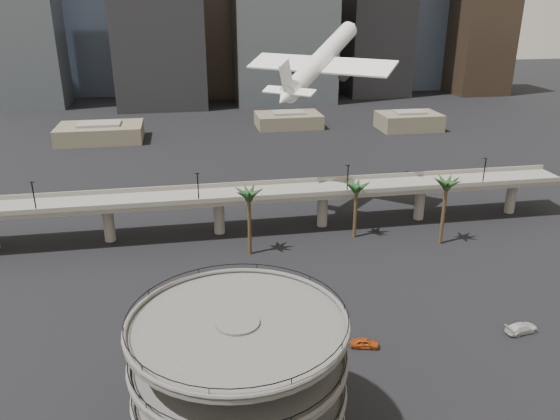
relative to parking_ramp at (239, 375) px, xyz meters
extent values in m
plane|color=black|center=(13.00, 4.00, -9.84)|extent=(700.00, 700.00, 0.00)
cylinder|color=#4C4A47|center=(0.00, 0.00, -1.84)|extent=(4.40, 4.40, 16.50)
torus|color=#4C4A47|center=(0.00, 0.00, -5.59)|extent=(22.20, 22.20, 0.50)
torus|color=black|center=(0.00, 0.00, -4.79)|extent=(21.80, 21.80, 0.10)
cylinder|color=#4C4A47|center=(0.00, 0.00, -2.06)|extent=(22.00, 22.00, 0.45)
torus|color=#4C4A47|center=(0.00, 0.00, -1.59)|extent=(22.20, 22.20, 0.50)
torus|color=black|center=(0.00, 0.00, -0.79)|extent=(21.80, 21.80, 0.10)
cylinder|color=#4C4A47|center=(0.00, 0.00, 1.94)|extent=(22.00, 22.00, 0.45)
torus|color=#4C4A47|center=(0.00, 0.00, 2.41)|extent=(22.20, 22.20, 0.50)
torus|color=black|center=(0.00, 0.00, 3.21)|extent=(21.80, 21.80, 0.10)
cylinder|color=#4C4A47|center=(0.00, 0.00, 5.94)|extent=(22.00, 22.00, 0.45)
torus|color=#4C4A47|center=(0.00, 0.00, 6.41)|extent=(22.20, 22.20, 0.50)
torus|color=black|center=(0.00, 0.00, 7.21)|extent=(21.80, 21.80, 0.10)
cube|color=slate|center=(13.00, 59.00, -1.84)|extent=(130.00, 9.00, 0.90)
cube|color=slate|center=(13.00, 54.50, -0.94)|extent=(130.00, 0.30, 1.00)
cube|color=slate|center=(13.00, 63.50, -0.94)|extent=(130.00, 0.30, 1.00)
cylinder|color=slate|center=(-20.00, 59.00, -6.04)|extent=(2.20, 2.20, 8.00)
cylinder|color=slate|center=(2.00, 59.00, -6.04)|extent=(2.20, 2.20, 8.00)
cylinder|color=slate|center=(24.00, 59.00, -6.04)|extent=(2.20, 2.20, 8.00)
cylinder|color=slate|center=(46.00, 59.00, -6.04)|extent=(2.20, 2.20, 8.00)
cylinder|color=slate|center=(68.00, 59.00, -6.04)|extent=(2.20, 2.20, 8.00)
cylinder|color=black|center=(-32.00, 55.00, 1.66)|extent=(0.24, 0.24, 6.00)
cylinder|color=black|center=(-2.00, 55.00, 1.66)|extent=(0.24, 0.24, 6.00)
cylinder|color=black|center=(28.00, 55.00, 1.66)|extent=(0.24, 0.24, 6.00)
cylinder|color=black|center=(58.00, 55.00, 1.66)|extent=(0.24, 0.24, 6.00)
cylinder|color=#46351E|center=(7.00, 48.00, -3.76)|extent=(0.70, 0.70, 12.15)
ellipsoid|color=#1A3819|center=(7.00, 48.00, 2.71)|extent=(4.40, 4.40, 2.00)
cylinder|color=#46351E|center=(29.00, 52.00, -4.44)|extent=(0.70, 0.70, 10.80)
ellipsoid|color=#1A3819|center=(29.00, 52.00, 1.36)|extent=(4.40, 4.40, 2.00)
cylinder|color=#46351E|center=(45.00, 46.00, -3.54)|extent=(0.70, 0.70, 12.60)
ellipsoid|color=#1A3819|center=(45.00, 46.00, 3.16)|extent=(4.40, 4.40, 2.00)
cube|color=#665C4B|center=(-32.00, 144.00, -7.09)|extent=(28.00, 18.00, 5.50)
cube|color=slate|center=(-32.00, 144.00, -3.94)|extent=(14.00, 9.00, 0.80)
cube|color=#665C4B|center=(35.00, 154.00, -7.34)|extent=(24.00, 16.00, 5.00)
cube|color=slate|center=(35.00, 154.00, -4.44)|extent=(12.00, 8.00, 0.80)
cube|color=#665C4B|center=(78.00, 142.00, -6.84)|extent=(22.00, 15.00, 6.00)
cube|color=slate|center=(78.00, 142.00, -3.44)|extent=(11.00, 7.50, 0.80)
cube|color=#444A50|center=(-67.00, 214.00, 33.45)|extent=(26.00, 24.00, 86.58)
cube|color=#384357|center=(-42.00, 249.00, 16.80)|extent=(30.00, 30.00, 53.28)
cube|color=gray|center=(68.00, 244.00, 13.47)|extent=(24.00, 24.00, 46.62)
cube|color=#384357|center=(118.00, 239.00, 29.01)|extent=(34.00, 30.00, 77.70)
cube|color=#2E2319|center=(143.00, 214.00, 22.35)|extent=(26.00, 26.00, 64.38)
cube|color=gray|center=(31.00, 264.00, 11.25)|extent=(22.00, 22.00, 42.18)
cube|color=slate|center=(31.00, 264.00, 33.54)|extent=(12.10, 12.10, 2.40)
cylinder|color=silver|center=(26.50, 73.48, 23.35)|extent=(22.91, 26.01, 14.70)
cone|color=silver|center=(36.98, 85.85, 29.40)|extent=(6.34, 6.46, 5.13)
cone|color=silver|center=(16.02, 61.12, 17.29)|extent=(5.90, 6.06, 4.71)
cube|color=silver|center=(25.97, 72.86, 22.33)|extent=(30.03, 26.94, 2.90)
cube|color=silver|center=(17.27, 62.59, 18.49)|extent=(10.20, 9.21, 1.20)
cube|color=silver|center=(16.56, 61.76, 21.42)|extent=(3.85, 4.44, 7.00)
cylinder|color=#252429|center=(21.98, 77.65, 21.06)|extent=(5.05, 5.39, 3.73)
cylinder|color=#252429|center=(31.35, 69.71, 21.06)|extent=(5.05, 5.39, 3.73)
imported|color=#B24919|center=(19.10, 15.43, -9.15)|extent=(4.30, 2.55, 1.37)
imported|color=black|center=(16.85, 23.97, -9.16)|extent=(4.16, 1.64, 1.35)
imported|color=silver|center=(42.93, 14.86, -9.10)|extent=(5.38, 2.94, 1.48)
camera|label=1|loc=(-3.97, -45.86, 36.23)|focal=35.00mm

